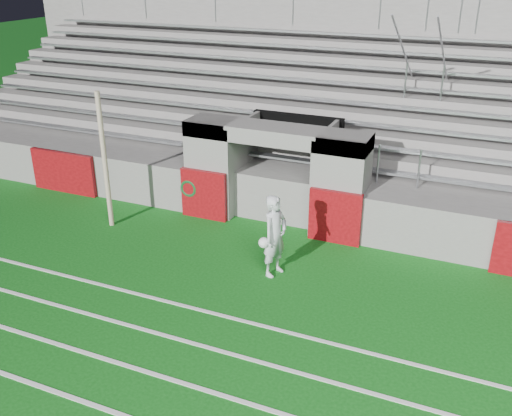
% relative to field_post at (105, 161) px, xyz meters
% --- Properties ---
extents(ground, '(90.00, 90.00, 0.00)m').
position_rel_field_post_xyz_m(ground, '(3.85, -1.58, -1.77)').
color(ground, '#0E5513').
rests_on(ground, ground).
extents(field_post, '(0.13, 0.13, 3.54)m').
position_rel_field_post_xyz_m(field_post, '(0.00, 0.00, 0.00)').
color(field_post, '#C0A98F').
rests_on(field_post, ground).
extents(stadium_structure, '(26.00, 8.48, 5.42)m').
position_rel_field_post_xyz_m(stadium_structure, '(3.85, 6.39, -0.28)').
color(stadium_structure, slate).
rests_on(stadium_structure, ground).
extents(goalkeeper_with_ball, '(0.61, 0.77, 1.87)m').
position_rel_field_post_xyz_m(goalkeeper_with_ball, '(4.86, -0.65, -0.84)').
color(goalkeeper_with_ball, silver).
rests_on(goalkeeper_with_ball, ground).
extents(hose_coil, '(0.56, 0.15, 0.58)m').
position_rel_field_post_xyz_m(hose_coil, '(1.61, 1.35, -1.00)').
color(hose_coil, '#0C3E15').
rests_on(hose_coil, ground).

